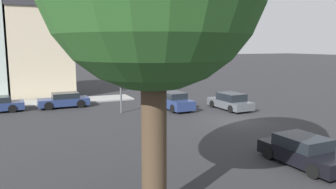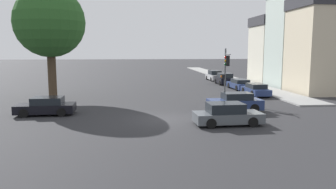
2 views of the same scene
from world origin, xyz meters
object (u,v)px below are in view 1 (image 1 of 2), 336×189
Objects in this scene: traffic_signal at (126,74)px; crossing_car_2 at (175,101)px; crossing_car_1 at (304,151)px; parked_car_0 at (64,100)px; crossing_car_0 at (230,102)px.

traffic_signal reaches higher than crossing_car_2.
traffic_signal is 15.02m from crossing_car_1.
parked_car_0 is at bearing -122.05° from crossing_car_2.
traffic_signal is 1.16× the size of crossing_car_1.
traffic_signal is 1.12× the size of crossing_car_0.
traffic_signal is 6.59m from parked_car_0.
crossing_car_2 is at bearing 64.44° from crossing_car_0.
crossing_car_0 is at bearing 64.35° from crossing_car_2.
parked_car_0 is at bearing -132.87° from traffic_signal.
parked_car_0 is (18.67, 8.18, 0.00)m from crossing_car_1.
parked_car_0 is (4.38, 4.27, -2.45)m from traffic_signal.
crossing_car_0 is (-2.18, -8.34, -2.42)m from traffic_signal.
crossing_car_0 is at bearing 158.03° from crossing_car_1.
crossing_car_1 is 20.38m from parked_car_0.
crossing_car_2 is (13.95, -0.14, 0.08)m from crossing_car_1.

